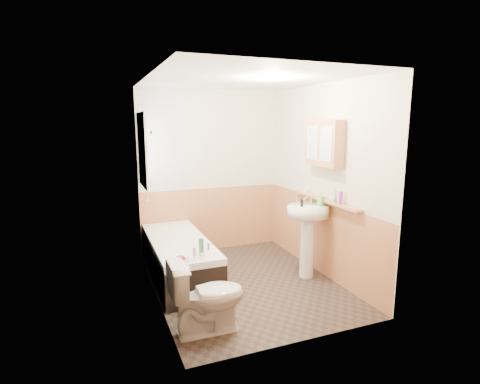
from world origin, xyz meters
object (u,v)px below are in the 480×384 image
sink (308,226)px  medicine_cabinet (324,143)px  toilet (207,297)px  bathtub (179,257)px  pine_shelf (325,200)px

sink → medicine_cabinet: 1.08m
medicine_cabinet → toilet: bearing=-157.0°
sink → medicine_cabinet: medicine_cabinet is taller
sink → medicine_cabinet: size_ratio=1.72×
bathtub → pine_shelf: bearing=-20.2°
pine_shelf → medicine_cabinet: medicine_cabinet is taller
bathtub → medicine_cabinet: bearing=-19.8°
sink → medicine_cabinet: (0.17, -0.04, 1.07)m
sink → toilet: bearing=-168.7°
toilet → sink: (1.60, 0.79, 0.33)m
sink → pine_shelf: 0.40m
bathtub → medicine_cabinet: (1.74, -0.63, 1.48)m
toilet → sink: bearing=-62.4°
bathtub → pine_shelf: 2.03m
sink → pine_shelf: size_ratio=0.79×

